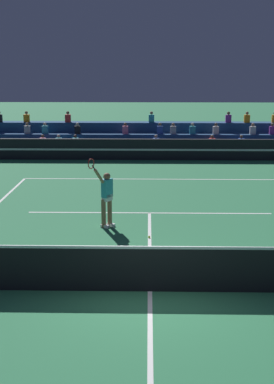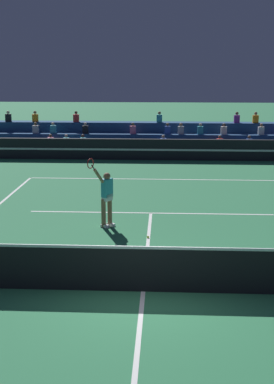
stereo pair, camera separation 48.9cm
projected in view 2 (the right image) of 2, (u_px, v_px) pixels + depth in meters
The scene contains 7 objects.
ground_plane at pixel (143, 291), 11.89m from camera, with size 120.00×120.00×0.00m, color #2D7A4C.
court_lines at pixel (143, 291), 11.89m from camera, with size 11.10×23.90×0.01m.
tennis_net at pixel (143, 269), 11.76m from camera, with size 12.00×0.10×1.10m.
sponsor_banner_wall at pixel (156, 149), 28.08m from camera, with size 18.00×0.26×1.10m.
bleacher_stand at pixel (157, 141), 30.52m from camera, with size 19.04×2.85×2.28m.
tennis_player at pixel (106, 196), 16.39m from camera, with size 0.76×1.15×2.34m.
tennis_ball at pixel (148, 237), 15.52m from camera, with size 0.07×0.07×0.07m, color #C6DB33.
Camera 2 is at (0.44, -11.04, 4.93)m, focal length 50.00 mm.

